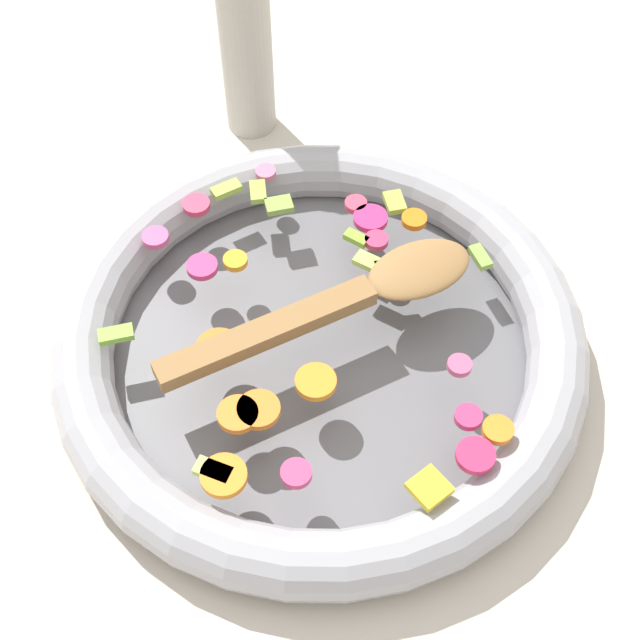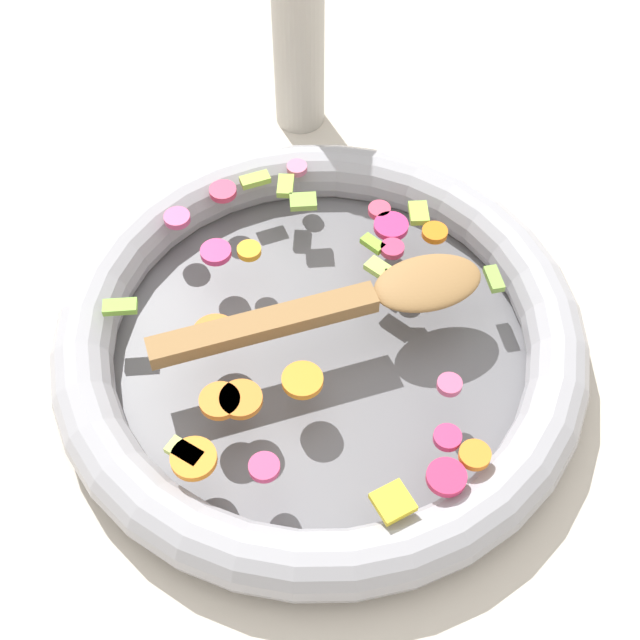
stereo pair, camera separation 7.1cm
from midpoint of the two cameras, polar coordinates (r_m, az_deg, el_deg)
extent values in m
plane|color=beige|center=(0.75, 2.70, -2.45)|extent=(4.00, 4.00, 0.00)
cylinder|color=slate|center=(0.74, 2.72, -2.19)|extent=(0.39, 0.39, 0.01)
torus|color=#9E9EA5|center=(0.73, 2.78, -1.35)|extent=(0.44, 0.44, 0.05)
cylinder|color=orange|center=(0.66, 12.97, -8.65)|extent=(0.03, 0.03, 0.01)
cylinder|color=orange|center=(0.77, 9.97, 5.36)|extent=(0.03, 0.03, 0.01)
cylinder|color=orange|center=(0.75, -1.87, 4.29)|extent=(0.03, 0.03, 0.01)
cylinder|color=orange|center=(0.66, -2.04, -5.31)|extent=(0.04, 0.04, 0.01)
cylinder|color=orange|center=(0.70, -3.89, -1.07)|extent=(0.05, 0.05, 0.01)
cylinder|color=orange|center=(0.66, -3.41, -5.41)|extent=(0.03, 0.03, 0.01)
cylinder|color=orange|center=(0.64, -4.95, -9.07)|extent=(0.04, 0.04, 0.01)
cylinder|color=orange|center=(0.67, 1.88, -4.09)|extent=(0.03, 0.03, 0.01)
cube|color=#85AD45|center=(0.79, 1.50, 7.43)|extent=(0.02, 0.03, 0.01)
cube|color=#A2CA48|center=(0.80, -1.65, 8.82)|extent=(0.01, 0.03, 0.01)
cube|color=#A3BB53|center=(0.74, 7.75, 2.63)|extent=(0.02, 0.02, 0.01)
cube|color=#85B349|center=(0.75, 13.75, 2.40)|extent=(0.03, 0.01, 0.01)
cube|color=#B8D260|center=(0.64, -5.55, -8.66)|extent=(0.03, 0.03, 0.01)
cube|color=#87BD36|center=(0.76, 6.08, 4.70)|extent=(0.02, 0.02, 0.01)
cube|color=#9ECB46|center=(0.79, 8.92, 6.62)|extent=(0.03, 0.02, 0.01)
cube|color=#98BF46|center=(0.80, 0.32, 8.43)|extent=(0.03, 0.02, 0.01)
cube|color=#B1DB5C|center=(0.74, 6.63, 3.05)|extent=(0.03, 0.03, 0.01)
cube|color=#82BE3F|center=(0.72, -9.98, 0.66)|extent=(0.02, 0.03, 0.01)
cylinder|color=#C83560|center=(0.75, 7.33, 4.38)|extent=(0.03, 0.03, 0.01)
cylinder|color=#D7395B|center=(0.80, -3.70, 8.06)|extent=(0.03, 0.03, 0.01)
cylinder|color=#D94D83|center=(0.78, -6.57, 6.34)|extent=(0.03, 0.03, 0.01)
cylinder|color=#D1537D|center=(0.68, 11.25, -4.29)|extent=(0.02, 0.02, 0.01)
cylinder|color=#DC2D6F|center=(0.77, 7.20, 5.81)|extent=(0.04, 0.04, 0.01)
cylinder|color=#C83266|center=(0.66, 11.24, -7.62)|extent=(0.02, 0.02, 0.01)
cylinder|color=#D33371|center=(0.75, -4.01, 4.18)|extent=(0.03, 0.03, 0.01)
cylinder|color=#D52B5A|center=(0.64, 11.27, -10.07)|extent=(0.04, 0.04, 0.01)
cylinder|color=#CE3A6B|center=(0.64, -0.38, -9.64)|extent=(0.03, 0.03, 0.01)
cylinder|color=#DA6A8F|center=(0.81, 1.02, 9.56)|extent=(0.03, 0.03, 0.01)
cylinder|color=#DA3F5E|center=(0.78, 6.42, 6.84)|extent=(0.03, 0.03, 0.01)
cube|color=yellow|center=(0.63, 7.62, -11.83)|extent=(0.03, 0.03, 0.01)
cube|color=olive|center=(0.69, -0.68, -0.50)|extent=(0.02, 0.18, 0.01)
ellipsoid|color=olive|center=(0.72, 9.68, 2.19)|extent=(0.06, 0.09, 0.01)
cylinder|color=#B2ADA3|center=(0.89, 1.00, 17.11)|extent=(0.05, 0.05, 0.18)
camera|label=1|loc=(0.04, -87.13, 3.92)|focal=50.00mm
camera|label=2|loc=(0.04, 92.87, -3.92)|focal=50.00mm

